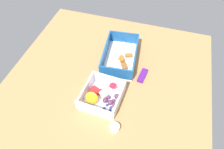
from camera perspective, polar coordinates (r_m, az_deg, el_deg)
name	(u,v)px	position (r cm, az deg, el deg)	size (l,w,h in cm)	color
table_surface	(107,82)	(82.21, -1.27, -2.06)	(80.00, 80.00, 2.00)	#9E7547
pasta_container	(120,56)	(87.38, 2.26, 5.08)	(23.20, 15.56, 6.15)	white
fruit_bowl	(103,96)	(74.97, -2.66, -6.02)	(15.38, 14.38, 5.54)	white
candy_bar	(143,76)	(83.06, 8.57, -0.28)	(7.00, 2.40, 1.20)	#51197A
paper_cup_liner	(115,128)	(70.00, 0.76, -14.67)	(3.33, 3.33, 2.01)	white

